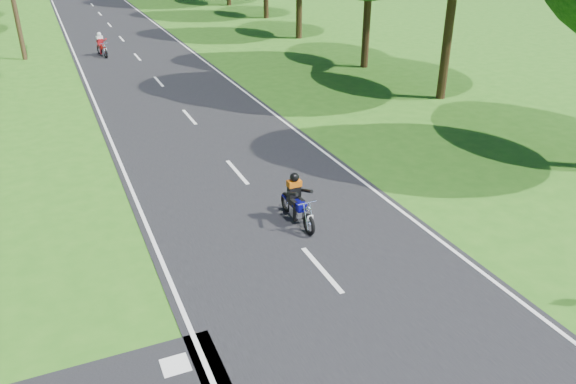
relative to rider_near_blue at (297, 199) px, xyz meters
name	(u,v)px	position (x,y,z in m)	size (l,w,h in m)	color
ground	(366,322)	(-0.40, -4.25, -0.70)	(160.00, 160.00, 0.00)	#296116
main_road	(92,5)	(-0.40, 45.75, -0.69)	(7.00, 140.00, 0.02)	black
road_markings	(93,7)	(-0.54, 43.87, -0.68)	(7.40, 140.00, 0.01)	silver
rider_near_blue	(297,199)	(0.00, 0.00, 0.00)	(0.55, 1.64, 1.36)	#0C0B80
rider_far_red	(101,44)	(-2.21, 22.79, -0.01)	(0.54, 1.62, 1.35)	#99140B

